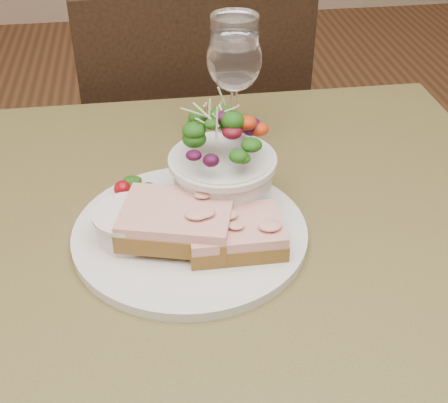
{
  "coord_description": "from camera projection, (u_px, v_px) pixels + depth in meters",
  "views": [
    {
      "loc": [
        -0.08,
        -0.55,
        1.21
      ],
      "look_at": [
        -0.0,
        0.01,
        0.81
      ],
      "focal_mm": 50.0,
      "sensor_mm": 36.0,
      "label": 1
    }
  ],
  "objects": [
    {
      "name": "cafe_table",
      "position": [
        226.0,
        313.0,
        0.77
      ],
      "size": [
        0.8,
        0.8,
        0.75
      ],
      "color": "#4B3E20",
      "rests_on": "ground"
    },
    {
      "name": "sandwich_back",
      "position": [
        177.0,
        221.0,
        0.7
      ],
      "size": [
        0.14,
        0.12,
        0.03
      ],
      "rotation": [
        0.0,
        0.0,
        -0.27
      ],
      "color": "#543816",
      "rests_on": "dinner_plate"
    },
    {
      "name": "chair_far",
      "position": [
        189.0,
        221.0,
        1.52
      ],
      "size": [
        0.45,
        0.45,
        0.9
      ],
      "rotation": [
        0.0,
        0.0,
        3.22
      ],
      "color": "black",
      "rests_on": "ground"
    },
    {
      "name": "sandwich_front",
      "position": [
        235.0,
        233.0,
        0.7
      ],
      "size": [
        0.11,
        0.08,
        0.03
      ],
      "rotation": [
        0.0,
        0.0,
        -0.0
      ],
      "color": "#543816",
      "rests_on": "dinner_plate"
    },
    {
      "name": "dinner_plate",
      "position": [
        190.0,
        233.0,
        0.73
      ],
      "size": [
        0.27,
        0.27,
        0.01
      ],
      "primitive_type": "cylinder",
      "color": "silver",
      "rests_on": "cafe_table"
    },
    {
      "name": "wine_glass",
      "position": [
        234.0,
        63.0,
        0.85
      ],
      "size": [
        0.08,
        0.08,
        0.18
      ],
      "color": "white",
      "rests_on": "cafe_table"
    },
    {
      "name": "salad_bowl",
      "position": [
        222.0,
        158.0,
        0.74
      ],
      "size": [
        0.12,
        0.12,
        0.13
      ],
      "color": "silver",
      "rests_on": "dinner_plate"
    },
    {
      "name": "garnish",
      "position": [
        131.0,
        188.0,
        0.78
      ],
      "size": [
        0.05,
        0.04,
        0.02
      ],
      "color": "#09350A",
      "rests_on": "dinner_plate"
    },
    {
      "name": "ramekin",
      "position": [
        129.0,
        223.0,
        0.7
      ],
      "size": [
        0.08,
        0.08,
        0.04
      ],
      "color": "silver",
      "rests_on": "dinner_plate"
    }
  ]
}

